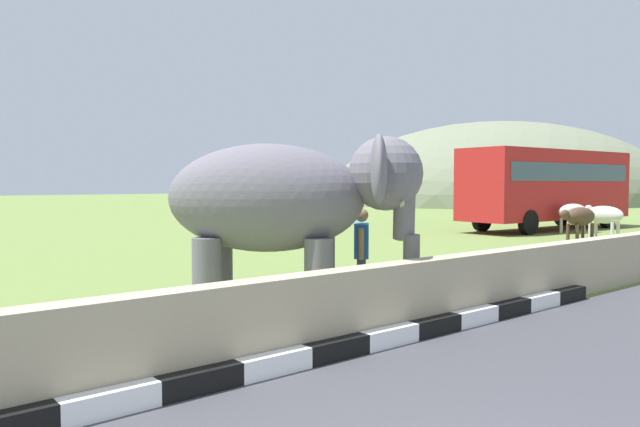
% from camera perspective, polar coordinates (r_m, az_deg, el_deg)
% --- Properties ---
extents(striped_curb, '(16.20, 0.20, 0.24)m').
position_cam_1_polar(striped_curb, '(6.13, -14.99, -15.82)').
color(striped_curb, white).
rests_on(striped_curb, ground_plane).
extents(barrier_parapet, '(28.00, 0.36, 1.00)m').
position_cam_1_polar(barrier_parapet, '(7.52, 0.61, -9.22)').
color(barrier_parapet, tan).
rests_on(barrier_parapet, ground_plane).
extents(elephant, '(3.87, 3.80, 2.81)m').
position_cam_1_polar(elephant, '(9.56, -2.87, 1.26)').
color(elephant, slate).
rests_on(elephant, ground_plane).
extents(person_handler, '(0.52, 0.53, 1.66)m').
position_cam_1_polar(person_handler, '(10.26, 3.90, -3.57)').
color(person_handler, navy).
rests_on(person_handler, ground_plane).
extents(bus_red, '(9.71, 3.04, 3.50)m').
position_cam_1_polar(bus_red, '(28.94, 20.51, 2.70)').
color(bus_red, '#B21E1E').
rests_on(bus_red, ground_plane).
extents(cow_near, '(1.93, 0.94, 1.23)m').
position_cam_1_polar(cow_near, '(27.14, 22.63, 0.10)').
color(cow_near, beige).
rests_on(cow_near, ground_plane).
extents(cow_mid, '(0.81, 1.92, 1.23)m').
position_cam_1_polar(cow_mid, '(25.07, 24.96, -0.16)').
color(cow_mid, beige).
rests_on(cow_mid, ground_plane).
extents(cow_far, '(1.91, 0.74, 1.23)m').
position_cam_1_polar(cow_far, '(23.35, 23.12, -0.32)').
color(cow_far, '#473323').
rests_on(cow_far, ground_plane).
extents(hill_east, '(41.58, 33.26, 17.24)m').
position_cam_1_polar(hill_east, '(69.20, 16.60, 1.03)').
color(hill_east, slate).
rests_on(hill_east, ground_plane).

